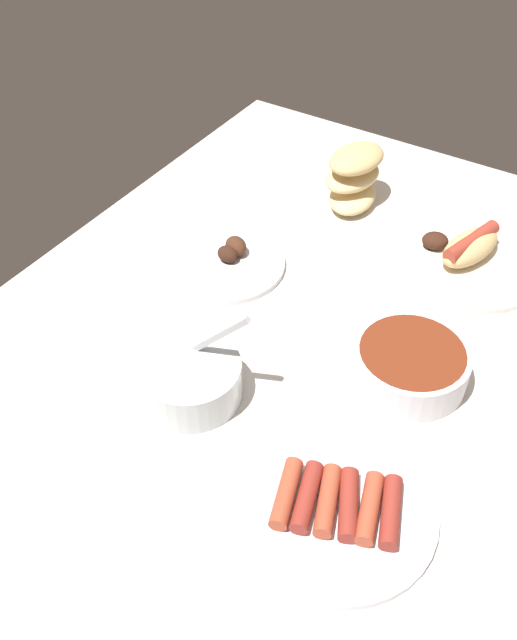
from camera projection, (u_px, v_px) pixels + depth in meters
The scene contains 7 objects.
ground_plane at pixel (297, 335), 105.91cm from camera, with size 120.00×90.00×3.00cm, color silver.
bread_stack at pixel (354, 177), 125.43cm from camera, with size 14.17×10.88×10.80cm.
bowl_coleslaw at pixel (190, 378), 93.27cm from camera, with size 13.98×14.45×15.11cm.
plate_grilled_meat at pixel (225, 261), 115.28cm from camera, with size 20.25×20.25×3.98cm.
bowl_chili at pixel (410, 364), 95.49cm from camera, with size 16.01×16.01×5.56cm.
plate_hotdog_assembled at pixel (467, 254), 115.25cm from camera, with size 25.81×25.81×5.61cm.
plate_sausages at pixel (337, 507), 81.64cm from camera, with size 23.68×23.68×3.22cm.
Camera 1 is at (-66.65, -35.10, 73.21)cm, focal length 39.17 mm.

